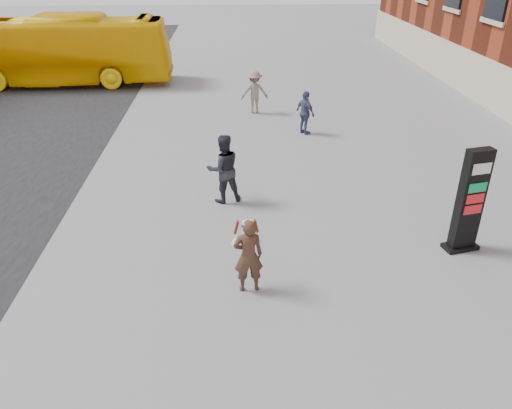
{
  "coord_description": "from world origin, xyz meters",
  "views": [
    {
      "loc": [
        -0.86,
        -8.2,
        5.87
      ],
      "look_at": [
        -0.43,
        0.52,
        1.3
      ],
      "focal_mm": 35.0,
      "sensor_mm": 36.0,
      "label": 1
    }
  ],
  "objects_px": {
    "pedestrian_c": "(305,113)",
    "bus": "(48,50)",
    "info_pylon": "(470,201)",
    "pedestrian_a": "(223,169)",
    "woman": "(248,255)",
    "pedestrian_b": "(254,92)"
  },
  "relations": [
    {
      "from": "pedestrian_c",
      "to": "bus",
      "type": "bearing_deg",
      "value": 23.37
    },
    {
      "from": "info_pylon",
      "to": "pedestrian_a",
      "type": "xyz_separation_m",
      "value": [
        -5.13,
        2.54,
        -0.26
      ]
    },
    {
      "from": "pedestrian_a",
      "to": "pedestrian_c",
      "type": "xyz_separation_m",
      "value": [
        2.76,
        4.99,
        -0.14
      ]
    },
    {
      "from": "woman",
      "to": "pedestrian_a",
      "type": "relative_size",
      "value": 0.85
    },
    {
      "from": "woman",
      "to": "pedestrian_c",
      "type": "xyz_separation_m",
      "value": [
        2.27,
        8.73,
        -0.03
      ]
    },
    {
      "from": "pedestrian_a",
      "to": "pedestrian_b",
      "type": "height_order",
      "value": "pedestrian_a"
    },
    {
      "from": "bus",
      "to": "pedestrian_c",
      "type": "distance_m",
      "value": 13.23
    },
    {
      "from": "bus",
      "to": "pedestrian_b",
      "type": "xyz_separation_m",
      "value": [
        9.25,
        -4.94,
        -0.73
      ]
    },
    {
      "from": "woman",
      "to": "bus",
      "type": "xyz_separation_m",
      "value": [
        -8.61,
        16.22,
        0.76
      ]
    },
    {
      "from": "info_pylon",
      "to": "bus",
      "type": "xyz_separation_m",
      "value": [
        -13.25,
        15.02,
        0.39
      ]
    },
    {
      "from": "bus",
      "to": "pedestrian_c",
      "type": "height_order",
      "value": "bus"
    },
    {
      "from": "woman",
      "to": "info_pylon",
      "type": "bearing_deg",
      "value": -171.98
    },
    {
      "from": "info_pylon",
      "to": "woman",
      "type": "height_order",
      "value": "info_pylon"
    },
    {
      "from": "bus",
      "to": "info_pylon",
      "type": "bearing_deg",
      "value": -140.26
    },
    {
      "from": "info_pylon",
      "to": "pedestrian_b",
      "type": "distance_m",
      "value": 10.84
    },
    {
      "from": "woman",
      "to": "bus",
      "type": "distance_m",
      "value": 18.38
    },
    {
      "from": "pedestrian_a",
      "to": "pedestrian_b",
      "type": "relative_size",
      "value": 1.1
    },
    {
      "from": "woman",
      "to": "pedestrian_b",
      "type": "bearing_deg",
      "value": -99.81
    },
    {
      "from": "pedestrian_b",
      "to": "woman",
      "type": "bearing_deg",
      "value": 82.94
    },
    {
      "from": "woman",
      "to": "pedestrian_c",
      "type": "bearing_deg",
      "value": -111.11
    },
    {
      "from": "bus",
      "to": "pedestrian_a",
      "type": "xyz_separation_m",
      "value": [
        8.12,
        -12.48,
        -0.65
      ]
    },
    {
      "from": "pedestrian_a",
      "to": "pedestrian_b",
      "type": "bearing_deg",
      "value": -114.87
    }
  ]
}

